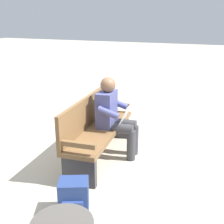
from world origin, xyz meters
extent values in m
plane|color=#B7AD99|center=(0.00, 0.00, 0.00)|extent=(40.00, 40.00, 0.00)
cube|color=brown|center=(0.00, 0.00, 0.42)|extent=(1.84, 0.67, 0.06)
cube|color=brown|center=(0.02, -0.21, 0.68)|extent=(1.79, 0.25, 0.45)
cube|color=brown|center=(-0.84, -0.09, 0.57)|extent=(0.11, 0.48, 0.06)
cube|color=brown|center=(0.84, 0.09, 0.57)|extent=(0.11, 0.48, 0.06)
cube|color=#2D2D33|center=(-0.80, -0.09, 0.20)|extent=(0.13, 0.44, 0.39)
cube|color=#2D2D33|center=(0.80, 0.09, 0.20)|extent=(0.13, 0.44, 0.39)
cube|color=#474C84|center=(-0.15, 0.03, 0.71)|extent=(0.42, 0.26, 0.52)
sphere|color=brown|center=(-0.15, 0.05, 1.07)|extent=(0.22, 0.22, 0.22)
cylinder|color=#38383D|center=(-0.27, 0.23, 0.47)|extent=(0.20, 0.43, 0.15)
cylinder|color=#38383D|center=(-0.07, 0.25, 0.47)|extent=(0.20, 0.43, 0.15)
cylinder|color=#38383D|center=(-0.29, 0.42, 0.23)|extent=(0.13, 0.13, 0.45)
cylinder|color=#38383D|center=(-0.10, 0.44, 0.23)|extent=(0.13, 0.13, 0.45)
cylinder|color=#474C84|center=(-0.40, 0.11, 0.74)|extent=(0.12, 0.32, 0.18)
cylinder|color=#474C84|center=(0.08, 0.16, 0.74)|extent=(0.12, 0.32, 0.18)
cube|color=silver|center=(-0.18, 0.33, 0.68)|extent=(0.41, 0.18, 0.27)
cube|color=navy|center=(1.27, 0.29, 0.19)|extent=(0.35, 0.38, 0.37)
cube|color=navy|center=(1.40, 0.35, 0.13)|extent=(0.13, 0.21, 0.17)
camera|label=1|loc=(3.54, 1.70, 1.98)|focal=46.68mm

